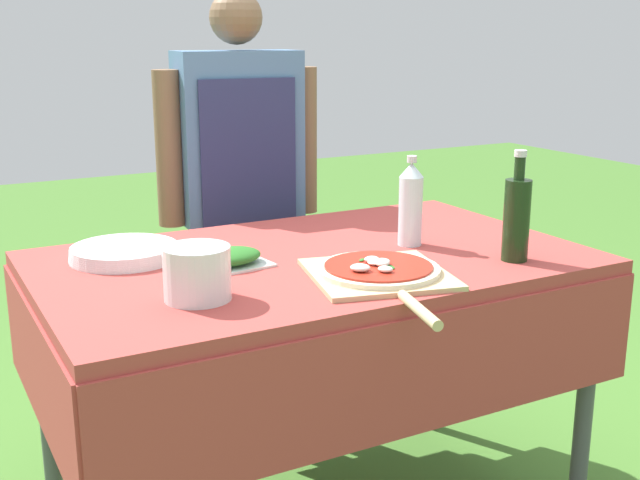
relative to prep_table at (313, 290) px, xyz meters
The scene contains 8 objects.
prep_table is the anchor object (origin of this frame).
person_cook 0.72m from the prep_table, 82.46° to the left, with size 0.56×0.20×1.50m.
pizza_on_peel 0.27m from the prep_table, 78.99° to the right, with size 0.38×0.54×0.05m.
oil_bottle 0.55m from the prep_table, 32.79° to the right, with size 0.07×0.07×0.28m.
water_bottle 0.35m from the prep_table, ahead, with size 0.06×0.06×0.24m.
herb_container 0.25m from the prep_table, behind, with size 0.20×0.16×0.05m.
mixing_tub 0.45m from the prep_table, 154.06° to the right, with size 0.15×0.15×0.12m, color silver.
plate_stack 0.50m from the prep_table, 155.02° to the left, with size 0.28×0.28×0.03m.
Camera 1 is at (-0.94, -1.77, 1.37)m, focal length 45.00 mm.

